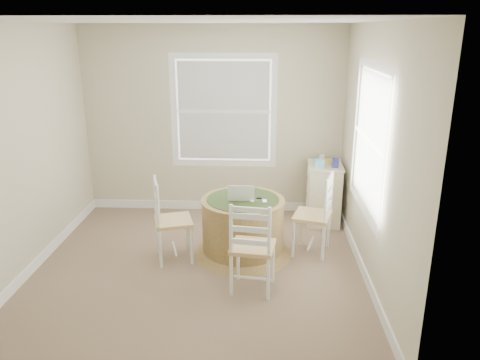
{
  "coord_description": "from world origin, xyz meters",
  "views": [
    {
      "loc": [
        0.68,
        -4.6,
        2.53
      ],
      "look_at": [
        0.44,
        0.45,
        0.89
      ],
      "focal_mm": 35.0,
      "sensor_mm": 36.0,
      "label": 1
    }
  ],
  "objects_px": {
    "round_table": "(243,224)",
    "chair_right": "(312,215)",
    "chair_left": "(173,221)",
    "chair_near": "(253,246)",
    "laptop": "(241,197)",
    "corner_chest": "(323,193)"
  },
  "relations": [
    {
      "from": "chair_left",
      "to": "chair_near",
      "type": "height_order",
      "value": "same"
    },
    {
      "from": "round_table",
      "to": "corner_chest",
      "type": "xyz_separation_m",
      "value": [
        1.05,
        1.02,
        0.03
      ]
    },
    {
      "from": "chair_left",
      "to": "chair_right",
      "type": "xyz_separation_m",
      "value": [
        1.58,
        0.23,
        0.0
      ]
    },
    {
      "from": "chair_near",
      "to": "laptop",
      "type": "distance_m",
      "value": 0.84
    },
    {
      "from": "round_table",
      "to": "chair_near",
      "type": "xyz_separation_m",
      "value": [
        0.13,
        -0.79,
        0.1
      ]
    },
    {
      "from": "round_table",
      "to": "laptop",
      "type": "distance_m",
      "value": 0.34
    },
    {
      "from": "laptop",
      "to": "chair_right",
      "type": "bearing_deg",
      "value": -177.32
    },
    {
      "from": "chair_near",
      "to": "corner_chest",
      "type": "height_order",
      "value": "chair_near"
    },
    {
      "from": "chair_near",
      "to": "corner_chest",
      "type": "xyz_separation_m",
      "value": [
        0.92,
        1.81,
        -0.07
      ]
    },
    {
      "from": "chair_left",
      "to": "corner_chest",
      "type": "bearing_deg",
      "value": -73.56
    },
    {
      "from": "chair_left",
      "to": "chair_right",
      "type": "distance_m",
      "value": 1.59
    },
    {
      "from": "round_table",
      "to": "chair_near",
      "type": "distance_m",
      "value": 0.8
    },
    {
      "from": "chair_right",
      "to": "chair_left",
      "type": "bearing_deg",
      "value": -65.11
    },
    {
      "from": "laptop",
      "to": "chair_near",
      "type": "bearing_deg",
      "value": 99.52
    },
    {
      "from": "chair_left",
      "to": "chair_near",
      "type": "xyz_separation_m",
      "value": [
        0.91,
        -0.61,
        0.0
      ]
    },
    {
      "from": "round_table",
      "to": "chair_left",
      "type": "bearing_deg",
      "value": -170.32
    },
    {
      "from": "chair_near",
      "to": "chair_right",
      "type": "bearing_deg",
      "value": -120.14
    },
    {
      "from": "chair_left",
      "to": "laptop",
      "type": "bearing_deg",
      "value": -93.73
    },
    {
      "from": "laptop",
      "to": "corner_chest",
      "type": "height_order",
      "value": "laptop"
    },
    {
      "from": "chair_left",
      "to": "round_table",
      "type": "bearing_deg",
      "value": -94.18
    },
    {
      "from": "round_table",
      "to": "chair_right",
      "type": "bearing_deg",
      "value": 1.15
    },
    {
      "from": "chair_right",
      "to": "corner_chest",
      "type": "distance_m",
      "value": 1.0
    }
  ]
}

